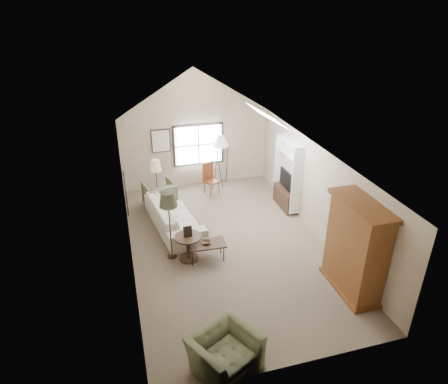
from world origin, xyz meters
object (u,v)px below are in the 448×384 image
object	(u,v)px
sofa	(174,215)
armchair_far	(160,195)
coffee_table	(207,251)
armchair_near	(225,352)
side_table	(188,248)
side_chair	(211,179)
armoire	(356,248)

from	to	relation	value
sofa	armchair_far	size ratio (longest dim) A/B	2.94
sofa	coffee_table	distance (m)	1.82
armchair_near	side_table	size ratio (longest dim) A/B	1.68
armchair_far	coffee_table	bearing A→B (deg)	90.57
side_table	side_chair	world-z (taller)	side_chair
armchair_near	side_chair	bearing A→B (deg)	50.69
side_table	armoire	bearing A→B (deg)	-32.36
sofa	side_table	bearing A→B (deg)	175.34
armchair_far	armoire	bearing A→B (deg)	112.40
armchair_far	side_table	world-z (taller)	armchair_far
coffee_table	side_chair	xyz separation A→B (m)	(1.02, 3.57, 0.29)
armoire	side_chair	world-z (taller)	armoire
armoire	side_chair	bearing A→B (deg)	108.51
armchair_near	coffee_table	bearing A→B (deg)	55.03
armchair_near	armchair_far	world-z (taller)	armchair_far
side_chair	coffee_table	bearing A→B (deg)	-130.08
armchair_far	side_chair	distance (m)	1.84
sofa	side_chair	distance (m)	2.40
armoire	armchair_far	xyz separation A→B (m)	(-3.63, 5.06, -0.69)
armchair_far	side_chair	world-z (taller)	side_chair
armoire	side_table	size ratio (longest dim) A/B	3.27
armoire	coffee_table	world-z (taller)	armoire
sofa	armchair_near	world-z (taller)	sofa
armchair_near	coffee_table	distance (m)	3.29
armchair_far	coffee_table	size ratio (longest dim) A/B	0.98
armoire	armchair_far	distance (m)	6.26
side_table	side_chair	size ratio (longest dim) A/B	0.64
coffee_table	side_chair	distance (m)	3.72
armchair_far	coffee_table	world-z (taller)	armchair_far
side_table	sofa	bearing A→B (deg)	93.58
coffee_table	side_table	bearing A→B (deg)	162.71
sofa	armchair_near	distance (m)	4.99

